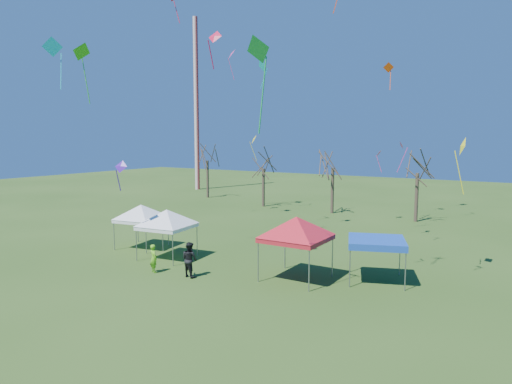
{
  "coord_description": "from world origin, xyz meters",
  "views": [
    {
      "loc": [
        15.63,
        -18.83,
        7.67
      ],
      "look_at": [
        1.88,
        3.0,
        4.6
      ],
      "focal_mm": 32.0,
      "sensor_mm": 36.0,
      "label": 1
    }
  ],
  "objects_px": {
    "tent_white_mid": "(167,213)",
    "person_green": "(154,258)",
    "tree_2": "(333,152)",
    "tree_3": "(418,156)",
    "tent_red": "(296,221)",
    "radio_mast": "(196,105)",
    "person_dark": "(190,259)",
    "tree_1": "(263,155)",
    "tent_white_west": "(141,208)",
    "tent_blue": "(377,242)",
    "tree_0": "(207,147)"
  },
  "relations": [
    {
      "from": "radio_mast",
      "to": "tree_1",
      "type": "xyz_separation_m",
      "value": [
        17.23,
        -9.35,
        -6.71
      ]
    },
    {
      "from": "radio_mast",
      "to": "tree_3",
      "type": "distance_m",
      "value": 36.04
    },
    {
      "from": "tent_red",
      "to": "tent_blue",
      "type": "xyz_separation_m",
      "value": [
        3.78,
        2.01,
        -1.1
      ]
    },
    {
      "from": "tree_1",
      "to": "tree_2",
      "type": "xyz_separation_m",
      "value": [
        8.4,
        -0.27,
        0.5
      ]
    },
    {
      "from": "radio_mast",
      "to": "tent_red",
      "type": "height_order",
      "value": "radio_mast"
    },
    {
      "from": "tree_2",
      "to": "tent_red",
      "type": "relative_size",
      "value": 1.81
    },
    {
      "from": "tree_1",
      "to": "tent_red",
      "type": "height_order",
      "value": "tree_1"
    },
    {
      "from": "tree_2",
      "to": "tent_red",
      "type": "distance_m",
      "value": 22.89
    },
    {
      "from": "tree_0",
      "to": "tent_blue",
      "type": "relative_size",
      "value": 2.24
    },
    {
      "from": "tent_blue",
      "to": "person_green",
      "type": "bearing_deg",
      "value": -155.03
    },
    {
      "from": "radio_mast",
      "to": "tent_white_west",
      "type": "xyz_separation_m",
      "value": [
        20.12,
        -30.55,
        -9.66
      ]
    },
    {
      "from": "tree_0",
      "to": "tent_red",
      "type": "distance_m",
      "value": 35.53
    },
    {
      "from": "radio_mast",
      "to": "tent_blue",
      "type": "distance_m",
      "value": 47.78
    },
    {
      "from": "radio_mast",
      "to": "tree_0",
      "type": "relative_size",
      "value": 2.96
    },
    {
      "from": "radio_mast",
      "to": "tree_2",
      "type": "bearing_deg",
      "value": -20.57
    },
    {
      "from": "radio_mast",
      "to": "person_green",
      "type": "height_order",
      "value": "radio_mast"
    },
    {
      "from": "tree_0",
      "to": "tent_white_west",
      "type": "relative_size",
      "value": 2.14
    },
    {
      "from": "radio_mast",
      "to": "person_dark",
      "type": "bearing_deg",
      "value": -51.11
    },
    {
      "from": "tree_0",
      "to": "tree_2",
      "type": "height_order",
      "value": "tree_0"
    },
    {
      "from": "tree_2",
      "to": "tent_white_mid",
      "type": "distance_m",
      "value": 22.43
    },
    {
      "from": "tent_red",
      "to": "person_dark",
      "type": "distance_m",
      "value": 6.29
    },
    {
      "from": "tree_2",
      "to": "tent_blue",
      "type": "distance_m",
      "value": 22.71
    },
    {
      "from": "tree_2",
      "to": "tent_white_west",
      "type": "distance_m",
      "value": 21.91
    },
    {
      "from": "tree_3",
      "to": "tent_red",
      "type": "relative_size",
      "value": 1.75
    },
    {
      "from": "tree_2",
      "to": "tent_white_mid",
      "type": "bearing_deg",
      "value": -95.18
    },
    {
      "from": "tree_0",
      "to": "person_green",
      "type": "relative_size",
      "value": 5.17
    },
    {
      "from": "radio_mast",
      "to": "tree_3",
      "type": "xyz_separation_m",
      "value": [
        34.03,
        -9.96,
        -6.42
      ]
    },
    {
      "from": "tent_white_west",
      "to": "tent_white_mid",
      "type": "relative_size",
      "value": 0.96
    },
    {
      "from": "radio_mast",
      "to": "tree_1",
      "type": "distance_m",
      "value": 20.72
    },
    {
      "from": "tree_3",
      "to": "tent_white_mid",
      "type": "xyz_separation_m",
      "value": [
        -10.4,
        -21.75,
        -3.14
      ]
    },
    {
      "from": "tent_white_mid",
      "to": "tent_red",
      "type": "distance_m",
      "value": 8.98
    },
    {
      "from": "tent_blue",
      "to": "tree_2",
      "type": "bearing_deg",
      "value": 118.74
    },
    {
      "from": "tree_1",
      "to": "person_green",
      "type": "xyz_separation_m",
      "value": [
        7.88,
        -25.09,
        -4.98
      ]
    },
    {
      "from": "tree_1",
      "to": "tent_white_west",
      "type": "relative_size",
      "value": 1.92
    },
    {
      "from": "tree_1",
      "to": "tent_red",
      "type": "distance_m",
      "value": 26.84
    },
    {
      "from": "tree_1",
      "to": "tree_2",
      "type": "distance_m",
      "value": 8.42
    },
    {
      "from": "radio_mast",
      "to": "tree_2",
      "type": "distance_m",
      "value": 28.08
    },
    {
      "from": "person_green",
      "to": "tree_2",
      "type": "bearing_deg",
      "value": -67.79
    },
    {
      "from": "tent_white_west",
      "to": "tent_red",
      "type": "height_order",
      "value": "tent_red"
    },
    {
      "from": "person_dark",
      "to": "tree_2",
      "type": "bearing_deg",
      "value": -78.29
    },
    {
      "from": "radio_mast",
      "to": "person_green",
      "type": "xyz_separation_m",
      "value": [
        25.11,
        -34.44,
        -11.68
      ]
    },
    {
      "from": "tent_blue",
      "to": "tent_white_mid",
      "type": "bearing_deg",
      "value": -168.85
    },
    {
      "from": "tree_1",
      "to": "tent_white_mid",
      "type": "height_order",
      "value": "tree_1"
    },
    {
      "from": "tree_2",
      "to": "tent_white_mid",
      "type": "relative_size",
      "value": 2.0
    },
    {
      "from": "tree_1",
      "to": "person_dark",
      "type": "distance_m",
      "value": 27.07
    },
    {
      "from": "tent_white_mid",
      "to": "person_green",
      "type": "relative_size",
      "value": 2.51
    },
    {
      "from": "person_green",
      "to": "tent_white_west",
      "type": "bearing_deg",
      "value": -14.5
    },
    {
      "from": "tree_1",
      "to": "person_green",
      "type": "relative_size",
      "value": 4.63
    },
    {
      "from": "tree_2",
      "to": "tent_white_mid",
      "type": "height_order",
      "value": "tree_2"
    },
    {
      "from": "tree_1",
      "to": "person_green",
      "type": "distance_m",
      "value": 26.76
    }
  ]
}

